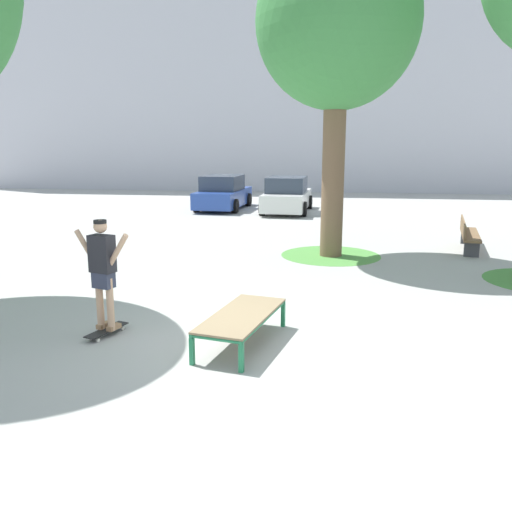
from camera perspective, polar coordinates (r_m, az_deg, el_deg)
ground_plane at (r=7.89m, az=-2.84°, el=-9.34°), size 120.00×120.00×0.00m
building_facade at (r=34.78m, az=-0.92°, el=19.24°), size 36.67×4.00×14.43m
skate_box at (r=7.70m, az=-1.55°, el=-6.59°), size 1.13×2.02×0.46m
skateboard at (r=8.46m, az=-15.84°, el=-7.74°), size 0.43×0.82×0.09m
skater at (r=8.19m, az=-16.23°, el=-1.16°), size 0.98×0.40×1.69m
tree_mid_back at (r=13.96m, az=8.81°, el=23.50°), size 3.96×3.96×7.83m
grass_patch_mid_back at (r=13.97m, az=8.07°, el=0.08°), size 2.59×2.59×0.01m
car_blue at (r=23.69m, az=-3.57°, el=6.75°), size 2.12×4.30×1.50m
car_white at (r=22.63m, az=3.37°, el=6.51°), size 2.07×4.28×1.50m
park_bench at (r=15.61m, az=21.95°, el=2.24°), size 0.88×2.44×0.83m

